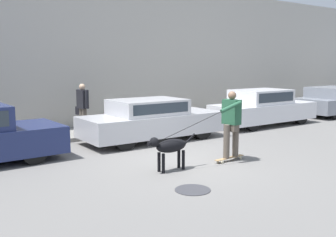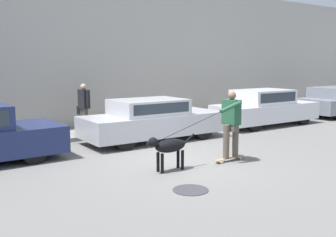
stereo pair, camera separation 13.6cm
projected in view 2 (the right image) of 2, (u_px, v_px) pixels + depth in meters
name	position (u px, v px, depth m)	size (l,w,h in m)	color
ground_plane	(185.00, 161.00, 9.55)	(36.00, 36.00, 0.00)	slate
back_wall	(86.00, 53.00, 13.86)	(32.00, 0.30, 5.39)	#ADA89E
sidewalk_curb	(101.00, 131.00, 13.35)	(30.00, 1.84, 0.12)	gray
parked_car_1	(152.00, 120.00, 12.01)	(4.43, 1.77, 1.28)	black
parked_car_2	(265.00, 108.00, 14.90)	(4.34, 1.73, 1.36)	black
dog	(169.00, 147.00, 8.63)	(1.28, 0.30, 0.80)	black
skateboarder	(231.00, 122.00, 9.46)	(2.59, 0.63, 1.70)	beige
pedestrian_with_bag	(84.00, 106.00, 12.52)	(0.25, 0.72, 1.59)	brown
manhole_cover	(191.00, 190.00, 7.38)	(0.68, 0.68, 0.01)	#38383D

